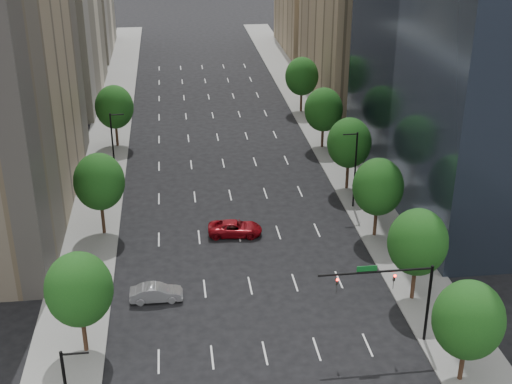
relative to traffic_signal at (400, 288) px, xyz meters
name	(u,v)px	position (x,y,z in m)	size (l,w,h in m)	color
sidewalk_left	(96,201)	(-26.03, 30.00, -5.10)	(6.00, 200.00, 0.15)	slate
sidewalk_right	(359,188)	(4.97, 30.00, -5.10)	(6.00, 200.00, 0.15)	slate
filler_left	(75,9)	(-35.53, 106.00, 3.83)	(14.00, 26.00, 18.00)	beige
parking_tan_right	(358,3)	(14.47, 70.00, 9.83)	(14.00, 30.00, 30.00)	#8C7759
filler_right	(316,11)	(14.47, 103.00, 2.83)	(14.00, 26.00, 16.00)	#8C7759
tree_right_0	(468,320)	(3.47, -5.00, 0.22)	(5.20, 5.20, 8.39)	#382316
tree_right_1	(418,242)	(3.47, 6.00, 0.58)	(5.20, 5.20, 8.75)	#382316
tree_right_2	(378,187)	(3.47, 18.00, 0.43)	(5.20, 5.20, 8.61)	#382316
tree_right_3	(349,143)	(3.47, 30.00, 0.72)	(5.20, 5.20, 8.89)	#382316
tree_right_4	(324,110)	(3.47, 44.00, 0.29)	(5.20, 5.20, 8.46)	#382316
tree_right_5	(302,76)	(3.47, 60.00, 0.58)	(5.20, 5.20, 8.75)	#382316
tree_left_0	(79,289)	(-24.53, 2.00, 0.58)	(5.20, 5.20, 8.75)	#382316
tree_left_1	(99,182)	(-24.53, 22.00, 0.79)	(5.20, 5.20, 8.97)	#382316
tree_left_2	(114,107)	(-24.53, 48.00, 0.50)	(5.20, 5.20, 8.68)	#382316
streetlight_rn	(355,168)	(2.91, 25.00, -0.33)	(1.70, 0.20, 9.00)	black
streetlight_ln	(113,147)	(-23.96, 35.00, -0.33)	(1.70, 0.20, 9.00)	black
traffic_signal	(400,288)	(0.00, 0.00, 0.00)	(9.12, 0.40, 7.38)	black
car_silver	(156,293)	(-19.03, 8.64, -4.41)	(1.62, 4.66, 1.54)	gray
car_red_far	(235,228)	(-10.92, 20.05, -4.39)	(2.59, 5.61, 1.56)	maroon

